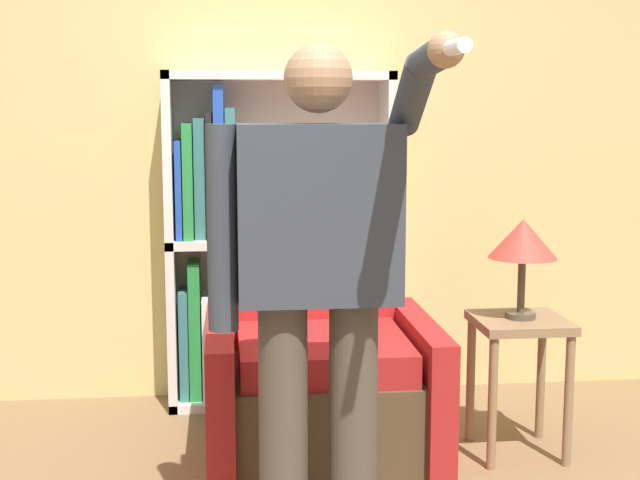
{
  "coord_description": "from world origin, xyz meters",
  "views": [
    {
      "loc": [
        -0.26,
        -2.26,
        1.4
      ],
      "look_at": [
        0.06,
        0.69,
        0.96
      ],
      "focal_mm": 50.0,
      "sensor_mm": 36.0,
      "label": 1
    }
  ],
  "objects_px": {
    "person_standing": "(318,271)",
    "table_lamp": "(523,242)",
    "side_table": "(519,347)",
    "armchair": "(319,373)",
    "bookcase": "(253,244)"
  },
  "relations": [
    {
      "from": "bookcase",
      "to": "table_lamp",
      "type": "distance_m",
      "value": 1.29
    },
    {
      "from": "armchair",
      "to": "side_table",
      "type": "relative_size",
      "value": 2.05
    },
    {
      "from": "bookcase",
      "to": "table_lamp",
      "type": "relative_size",
      "value": 3.91
    },
    {
      "from": "person_standing",
      "to": "side_table",
      "type": "height_order",
      "value": "person_standing"
    },
    {
      "from": "bookcase",
      "to": "side_table",
      "type": "bearing_deg",
      "value": -36.2
    },
    {
      "from": "armchair",
      "to": "side_table",
      "type": "distance_m",
      "value": 0.81
    },
    {
      "from": "person_standing",
      "to": "table_lamp",
      "type": "relative_size",
      "value": 3.97
    },
    {
      "from": "side_table",
      "to": "table_lamp",
      "type": "height_order",
      "value": "table_lamp"
    },
    {
      "from": "side_table",
      "to": "table_lamp",
      "type": "xyz_separation_m",
      "value": [
        -0.0,
        0.0,
        0.43
      ]
    },
    {
      "from": "table_lamp",
      "to": "armchair",
      "type": "bearing_deg",
      "value": -179.72
    },
    {
      "from": "armchair",
      "to": "table_lamp",
      "type": "height_order",
      "value": "armchair"
    },
    {
      "from": "person_standing",
      "to": "side_table",
      "type": "bearing_deg",
      "value": 40.86
    },
    {
      "from": "side_table",
      "to": "person_standing",
      "type": "bearing_deg",
      "value": -139.14
    },
    {
      "from": "person_standing",
      "to": "table_lamp",
      "type": "distance_m",
      "value": 1.19
    },
    {
      "from": "bookcase",
      "to": "table_lamp",
      "type": "bearing_deg",
      "value": -36.2
    }
  ]
}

